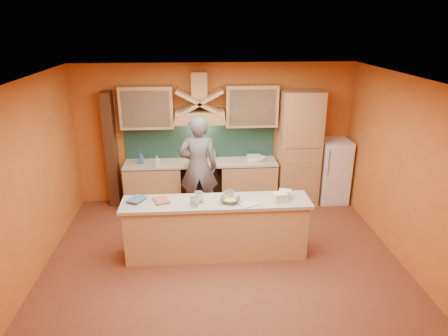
{
  "coord_description": "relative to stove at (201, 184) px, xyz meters",
  "views": [
    {
      "loc": [
        -0.38,
        -5.25,
        3.54
      ],
      "look_at": [
        0.07,
        0.9,
        1.26
      ],
      "focal_mm": 32.0,
      "sensor_mm": 36.0,
      "label": 1
    }
  ],
  "objects": [
    {
      "name": "floor",
      "position": [
        0.3,
        -2.2,
        -0.45
      ],
      "size": [
        5.5,
        5.0,
        0.01
      ],
      "primitive_type": "cube",
      "color": "brown",
      "rests_on": "ground"
    },
    {
      "name": "ceiling",
      "position": [
        0.3,
        -2.2,
        2.35
      ],
      "size": [
        5.5,
        5.0,
        0.01
      ],
      "primitive_type": "cube",
      "color": "white",
      "rests_on": "wall_back"
    },
    {
      "name": "wall_back",
      "position": [
        0.3,
        0.3,
        0.95
      ],
      "size": [
        5.5,
        0.02,
        2.8
      ],
      "primitive_type": "cube",
      "color": "#CB6827",
      "rests_on": "floor"
    },
    {
      "name": "wall_front",
      "position": [
        0.3,
        -4.7,
        0.95
      ],
      "size": [
        5.5,
        0.02,
        2.8
      ],
      "primitive_type": "cube",
      "color": "#CB6827",
      "rests_on": "floor"
    },
    {
      "name": "wall_left",
      "position": [
        -2.45,
        -2.2,
        0.95
      ],
      "size": [
        0.02,
        5.0,
        2.8
      ],
      "primitive_type": "cube",
      "color": "#CB6827",
      "rests_on": "floor"
    },
    {
      "name": "wall_right",
      "position": [
        3.05,
        -2.2,
        0.95
      ],
      "size": [
        0.02,
        5.0,
        2.8
      ],
      "primitive_type": "cube",
      "color": "#CB6827",
      "rests_on": "floor"
    },
    {
      "name": "base_cabinet_left",
      "position": [
        -0.95,
        0.0,
        -0.02
      ],
      "size": [
        1.1,
        0.6,
        0.86
      ],
      "primitive_type": "cube",
      "color": "tan",
      "rests_on": "floor"
    },
    {
      "name": "base_cabinet_right",
      "position": [
        0.95,
        0.0,
        -0.02
      ],
      "size": [
        1.1,
        0.6,
        0.86
      ],
      "primitive_type": "cube",
      "color": "tan",
      "rests_on": "floor"
    },
    {
      "name": "counter_top",
      "position": [
        -0.0,
        0.0,
        0.45
      ],
      "size": [
        3.0,
        0.62,
        0.04
      ],
      "primitive_type": "cube",
      "color": "#B9AF9C",
      "rests_on": "base_cabinet_left"
    },
    {
      "name": "stove",
      "position": [
        0.0,
        0.0,
        0.0
      ],
      "size": [
        0.6,
        0.58,
        0.9
      ],
      "primitive_type": "cube",
      "color": "black",
      "rests_on": "floor"
    },
    {
      "name": "backsplash",
      "position": [
        -0.0,
        0.28,
        0.8
      ],
      "size": [
        3.0,
        0.03,
        0.7
      ],
      "primitive_type": "cube",
      "color": "#193730",
      "rests_on": "wall_back"
    },
    {
      "name": "range_hood",
      "position": [
        0.0,
        0.05,
        1.37
      ],
      "size": [
        0.92,
        0.5,
        0.24
      ],
      "primitive_type": "cube",
      "color": "tan",
      "rests_on": "wall_back"
    },
    {
      "name": "hood_chimney",
      "position": [
        0.0,
        0.15,
        1.95
      ],
      "size": [
        0.3,
        0.3,
        0.5
      ],
      "primitive_type": "cube",
      "color": "tan",
      "rests_on": "wall_back"
    },
    {
      "name": "upper_cabinet_left",
      "position": [
        -1.0,
        0.12,
        1.55
      ],
      "size": [
        1.0,
        0.35,
        0.8
      ],
      "primitive_type": "cube",
      "color": "tan",
      "rests_on": "wall_back"
    },
    {
      "name": "upper_cabinet_right",
      "position": [
        1.0,
        0.12,
        1.55
      ],
      "size": [
        1.0,
        0.35,
        0.8
      ],
      "primitive_type": "cube",
      "color": "tan",
      "rests_on": "wall_back"
    },
    {
      "name": "pantry_column",
      "position": [
        1.95,
        0.0,
        0.7
      ],
      "size": [
        0.8,
        0.6,
        2.3
      ],
      "primitive_type": "cube",
      "color": "tan",
      "rests_on": "floor"
    },
    {
      "name": "fridge",
      "position": [
        2.7,
        0.0,
        0.2
      ],
      "size": [
        0.58,
        0.6,
        1.3
      ],
      "primitive_type": "cube",
      "color": "white",
      "rests_on": "floor"
    },
    {
      "name": "trim_column_left",
      "position": [
        -1.75,
        0.15,
        0.7
      ],
      "size": [
        0.2,
        0.3,
        2.3
      ],
      "primitive_type": "cube",
      "color": "#472816",
      "rests_on": "floor"
    },
    {
      "name": "island_body",
      "position": [
        0.2,
        -1.9,
        -0.01
      ],
      "size": [
        2.8,
        0.55,
        0.88
      ],
      "primitive_type": "cube",
      "color": "#DFB372",
      "rests_on": "floor"
    },
    {
      "name": "island_top",
      "position": [
        0.2,
        -1.9,
        0.47
      ],
      "size": [
        2.9,
        0.62,
        0.05
      ],
      "primitive_type": "cube",
      "color": "#B9AF9C",
      "rests_on": "island_body"
    },
    {
      "name": "person",
      "position": [
        -0.05,
        -0.5,
        0.53
      ],
      "size": [
        0.73,
        0.49,
        1.97
      ],
      "primitive_type": "imported",
      "rotation": [
        0.0,
        0.0,
        3.16
      ],
      "color": "slate",
      "rests_on": "floor"
    },
    {
      "name": "pot_large",
      "position": [
        -0.14,
        -0.13,
        0.53
      ],
      "size": [
        0.29,
        0.29,
        0.16
      ],
      "primitive_type": "cylinder",
      "rotation": [
        0.0,
        0.0,
        -0.42
      ],
      "color": "silver",
      "rests_on": "stove"
    },
    {
      "name": "pot_small",
      "position": [
        0.12,
        0.09,
        0.51
      ],
      "size": [
        0.25,
        0.25,
        0.13
      ],
      "primitive_type": "cylinder",
      "rotation": [
        0.0,
        0.0,
        0.26
      ],
      "color": "silver",
      "rests_on": "stove"
    },
    {
      "name": "soap_bottle_a",
      "position": [
        -0.83,
        -0.21,
        0.58
      ],
      "size": [
        0.12,
        0.12,
        0.21
      ],
      "primitive_type": "imported",
      "rotation": [
        0.0,
        0.0,
        0.28
      ],
      "color": "beige",
      "rests_on": "counter_top"
    },
    {
      "name": "soap_bottle_b",
      "position": [
        -1.15,
        -0.03,
        0.6
      ],
      "size": [
        0.13,
        0.13,
        0.26
      ],
      "primitive_type": "imported",
      "rotation": [
        0.0,
        0.0,
        0.43
      ],
      "color": "#355A92",
      "rests_on": "counter_top"
    },
    {
      "name": "bowl_back",
      "position": [
        1.16,
        -0.02,
        0.51
      ],
      "size": [
        0.29,
        0.29,
        0.08
      ],
      "primitive_type": "imported",
      "rotation": [
        0.0,
        0.0,
        -0.18
      ],
      "color": "white",
      "rests_on": "counter_top"
    },
    {
      "name": "dish_rack",
      "position": [
        1.06,
        0.02,
        0.52
      ],
      "size": [
        0.27,
        0.22,
        0.1
      ],
      "primitive_type": "cube",
      "rotation": [
        0.0,
        0.0,
        -0.02
      ],
      "color": "silver",
      "rests_on": "counter_top"
    },
    {
      "name": "book_lower",
      "position": [
        -0.74,
        -1.88,
        0.51
      ],
      "size": [
        0.3,
        0.35,
        0.03
      ],
      "primitive_type": "imported",
      "rotation": [
        0.0,
        0.0,
        0.33
      ],
      "color": "#AD5A3E",
      "rests_on": "island_top"
    },
    {
      "name": "book_upper",
      "position": [
        -1.1,
        -1.77,
        0.53
      ],
      "size": [
        0.32,
        0.35,
        0.02
      ],
      "primitive_type": "imported",
      "rotation": [
        0.0,
        0.0,
        -0.49
      ],
      "color": "#3C6A84",
      "rests_on": "island_top"
    },
    {
      "name": "jar_large",
      "position": [
        -0.07,
        -1.91,
        0.58
      ],
      "size": [
        0.17,
        0.17,
        0.16
      ],
      "primitive_type": "cylinder",
      "rotation": [
        0.0,
        0.0,
        0.35
      ],
      "color": "silver",
      "rests_on": "island_top"
    },
    {
      "name": "jar_small",
      "position": [
        -0.13,
        -2.05,
        0.57
      ],
      "size": [
        0.13,
        0.13,
        0.14
      ],
      "primitive_type": "cylinder",
      "rotation": [
        0.0,
        0.0,
        -0.09
      ],
      "color": "silver",
      "rests_on": "island_top"
    },
    {
      "name": "kitchen_scale",
      "position": [
        0.41,
        -1.77,
        0.54
      ],
      "size": [
        0.16,
        0.16,
        0.1
      ],
      "primitive_type": "cube",
      "rotation": [
        0.0,
        0.0,
        0.43
      ],
      "color": "white",
      "rests_on": "island_top"
    },
    {
      "name": "mixing_bowl",
      "position": [
        0.41,
        -1.96,
        0.53
      ],
      "size": [
        0.35,
        0.35,
        0.07
      ],
      "primitive_type": "imported",
      "rotation": [
        0.0,
        0.0,
        -0.22
      ],
      "color": "silver",
      "rests_on": "island_top"
    },
    {
      "name": "cloth",
      "position": [
        0.68,
        -2.08,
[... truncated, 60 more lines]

